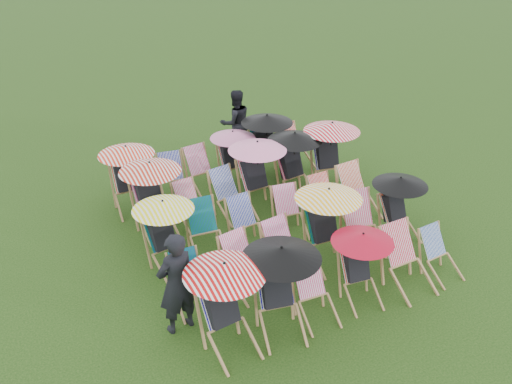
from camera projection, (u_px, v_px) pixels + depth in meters
name	position (u px, v px, depth m)	size (l,w,h in m)	color
ground	(272.00, 238.00, 10.86)	(100.00, 100.00, 0.00)	black
deckchair_0	(227.00, 306.00, 7.99)	(1.18, 1.26, 1.40)	#9B7548
deckchair_1	(280.00, 289.00, 8.33)	(1.17, 1.25, 1.39)	#9B7548
deckchair_2	(316.00, 295.00, 8.69)	(0.61, 0.82, 0.86)	#9B7548
deckchair_3	(361.00, 267.00, 9.01)	(0.99, 1.05, 1.18)	#9B7548
deckchair_4	(409.00, 261.00, 9.33)	(0.71, 0.96, 1.02)	#9B7548
deckchair_5	(441.00, 255.00, 9.66)	(0.60, 0.79, 0.82)	#9B7548
deckchair_6	(190.00, 284.00, 8.94)	(0.59, 0.80, 0.85)	#9B7548
deckchair_7	(246.00, 266.00, 9.30)	(0.75, 0.94, 0.92)	#9B7548
deckchair_8	(287.00, 252.00, 9.63)	(0.73, 0.94, 0.94)	#9B7548
deckchair_9	(328.00, 225.00, 9.88)	(1.17, 1.22, 1.38)	#9B7548
deckchair_10	(363.00, 225.00, 10.33)	(0.82, 1.02, 1.00)	#9B7548
deckchair_11	(399.00, 207.00, 10.60)	(1.02, 1.09, 1.21)	#9B7548
deckchair_12	(166.00, 234.00, 9.75)	(1.06, 1.15, 1.26)	#9B7548
deckchair_13	(206.00, 231.00, 10.21)	(0.69, 0.91, 0.94)	#9B7548
deckchair_14	(248.00, 224.00, 10.45)	(0.65, 0.86, 0.88)	#9B7548
deckchair_15	(290.00, 213.00, 10.83)	(0.67, 0.86, 0.86)	#9B7548
deckchair_16	(327.00, 200.00, 11.26)	(0.60, 0.81, 0.86)	#9B7548
deckchair_17	(359.00, 192.00, 11.41)	(0.73, 0.96, 0.98)	#9B7548
deckchair_18	(152.00, 196.00, 10.76)	(1.17, 1.25, 1.39)	#9B7548
deckchair_19	(192.00, 205.00, 11.12)	(0.64, 0.82, 0.83)	#9B7548
deckchair_20	(231.00, 195.00, 11.39)	(0.75, 0.94, 0.92)	#9B7548
deckchair_21	(258.00, 174.00, 11.56)	(1.19, 1.26, 1.41)	#9B7548
deckchair_22	(295.00, 163.00, 12.04)	(1.16, 1.25, 1.38)	#9B7548
deckchair_23	(330.00, 154.00, 12.34)	(1.22, 1.30, 1.45)	#9B7548
deckchair_24	(128.00, 177.00, 11.51)	(1.13, 1.18, 1.34)	#9B7548
deckchair_25	(173.00, 178.00, 12.04)	(0.71, 0.90, 0.90)	#9B7548
deckchair_26	(203.00, 171.00, 12.31)	(0.72, 0.93, 0.93)	#9B7548
deckchair_27	(233.00, 157.00, 12.56)	(1.00, 1.04, 1.19)	#9B7548
deckchair_28	(267.00, 144.00, 12.88)	(1.17, 1.24, 1.39)	#9B7548
deckchair_29	(297.00, 149.00, 13.21)	(0.83, 1.03, 1.00)	#9B7548
person_left	(176.00, 283.00, 8.28)	(0.62, 0.40, 1.69)	black
person_rear	(236.00, 122.00, 13.81)	(0.80, 0.62, 1.64)	black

